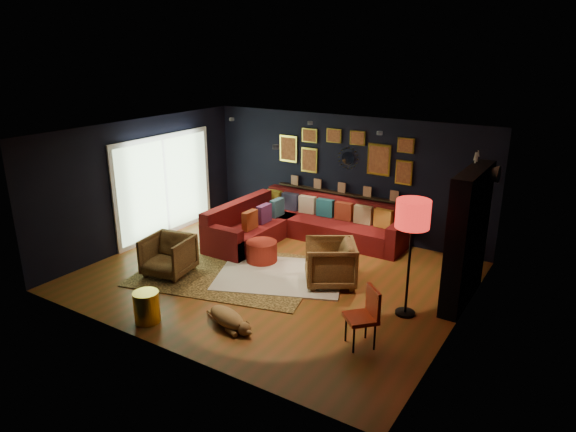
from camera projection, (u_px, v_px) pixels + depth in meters
The scene contains 20 objects.
floor at pixel (274, 276), 9.31m from camera, with size 6.50×6.50×0.00m, color brown.
room_walls at pixel (273, 192), 8.81m from camera, with size 6.50×6.50×6.50m.
sectional at pixel (297, 225), 10.97m from camera, with size 3.41×2.69×0.86m.
ledge at pixel (342, 193), 11.17m from camera, with size 3.20×0.12×0.04m, color black.
gallery_wall at pixel (343, 153), 10.92m from camera, with size 3.15×0.04×1.02m.
sunburst_mirror at pixel (348, 158), 10.90m from camera, with size 0.47×0.16×0.47m.
fireplace at pixel (466, 242), 8.14m from camera, with size 0.31×1.60×2.20m.
deer_head at pixel (484, 173), 8.19m from camera, with size 0.50×0.28×0.45m.
sliding_door at pixel (165, 186), 11.07m from camera, with size 0.06×2.80×2.20m.
ceiling_spots at pixel (297, 129), 9.14m from camera, with size 3.30×2.50×0.06m.
shag_rug at pixel (280, 275), 9.31m from camera, with size 2.23×1.62×0.03m, color beige.
leopard_rug at pixel (229, 272), 9.47m from camera, with size 3.19×2.28×0.02m, color tan.
coffee_table at pixel (341, 254), 9.43m from camera, with size 0.84×0.70×0.37m.
pouf at pixel (262, 251), 9.85m from camera, with size 0.60×0.60×0.39m, color maroon.
armchair_left at pixel (168, 254), 9.27m from camera, with size 0.78×0.73×0.81m, color #B98143.
armchair_right at pixel (330, 261), 8.88m from camera, with size 0.84×0.79×0.87m, color #B98143.
gold_stool at pixel (147, 307), 7.72m from camera, with size 0.39×0.39×0.49m, color gold.
orange_chair at pixel (366, 312), 7.03m from camera, with size 0.57×0.57×0.86m.
floor_lamp at pixel (413, 219), 7.50m from camera, with size 0.51×0.51×1.86m.
dog at pixel (227, 314), 7.63m from camera, with size 1.03×0.51×0.32m, color #A9804A, non-canonical shape.
Camera 1 is at (4.75, -7.03, 3.99)m, focal length 32.00 mm.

